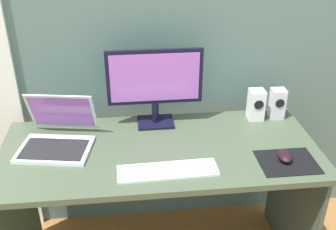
{
  "coord_description": "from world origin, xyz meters",
  "views": [
    {
      "loc": [
        -0.13,
        -1.53,
        1.75
      ],
      "look_at": [
        0.04,
        -0.02,
        0.92
      ],
      "focal_mm": 42.99,
      "sensor_mm": 36.0,
      "label": 1
    }
  ],
  "objects": [
    {
      "name": "monitor",
      "position": [
        0.0,
        0.23,
        0.96
      ],
      "size": [
        0.46,
        0.14,
        0.39
      ],
      "color": "black",
      "rests_on": "desk"
    },
    {
      "name": "desk",
      "position": [
        0.0,
        0.0,
        0.59
      ],
      "size": [
        1.45,
        0.63,
        0.74
      ],
      "color": "#424D3B",
      "rests_on": "ground_plane"
    },
    {
      "name": "laptop",
      "position": [
        -0.46,
        0.08,
        0.78
      ],
      "size": [
        0.37,
        0.36,
        0.22
      ],
      "color": "silver",
      "rests_on": "desk"
    },
    {
      "name": "keyboard_external",
      "position": [
        0.02,
        -0.18,
        0.74
      ],
      "size": [
        0.42,
        0.13,
        0.01
      ],
      "primitive_type": "cube",
      "rotation": [
        0.0,
        0.0,
        0.03
      ],
      "color": "white",
      "rests_on": "desk"
    },
    {
      "name": "mouse",
      "position": [
        0.53,
        -0.15,
        0.76
      ],
      "size": [
        0.07,
        0.11,
        0.04
      ],
      "primitive_type": "ellipsoid",
      "rotation": [
        0.0,
        0.0,
        -0.15
      ],
      "color": "black",
      "rests_on": "mousepad"
    },
    {
      "name": "mousepad",
      "position": [
        0.54,
        -0.17,
        0.74
      ],
      "size": [
        0.25,
        0.2,
        0.0
      ],
      "primitive_type": "cube",
      "color": "black",
      "rests_on": "desk"
    },
    {
      "name": "wall_back",
      "position": [
        0.0,
        0.41,
        1.25
      ],
      "size": [
        6.0,
        0.04,
        2.5
      ],
      "primitive_type": "cube",
      "color": "slate",
      "rests_on": "ground_plane"
    },
    {
      "name": "speaker_right",
      "position": [
        0.63,
        0.23,
        0.81
      ],
      "size": [
        0.07,
        0.07,
        0.16
      ],
      "color": "silver",
      "rests_on": "desk"
    },
    {
      "name": "speaker_near_monitor",
      "position": [
        0.52,
        0.23,
        0.81
      ],
      "size": [
        0.07,
        0.08,
        0.16
      ],
      "color": "white",
      "rests_on": "desk"
    }
  ]
}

